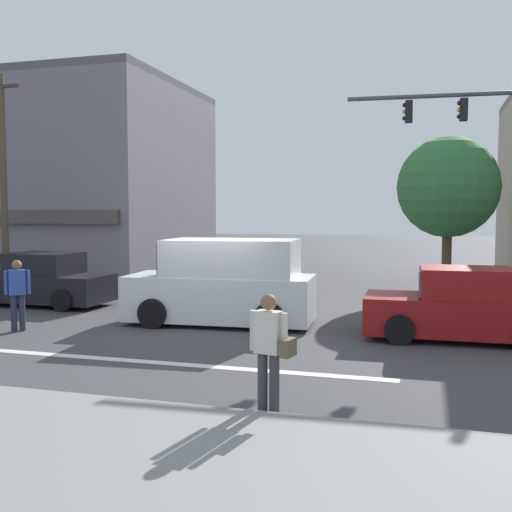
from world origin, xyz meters
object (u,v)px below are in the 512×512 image
Objects in this scene: sedan_crossing_center at (462,308)px; pedestrian_mid_crossing at (17,291)px; van_parked_curbside at (224,284)px; pedestrian_foreground_with_bag at (270,347)px; traffic_light_mast at (490,160)px; utility_pole_near_left at (4,182)px; sedan_approaching_near at (228,272)px; sedan_crossing_rightbound at (43,282)px; street_tree at (448,187)px.

sedan_crossing_center is 2.48× the size of pedestrian_mid_crossing.
sedan_crossing_center is at bearing -3.54° from van_parked_curbside.
pedestrian_foreground_with_bag is (2.81, -6.18, -0.05)m from van_parked_curbside.
traffic_light_mast is 3.71× the size of pedestrian_mid_crossing.
sedan_approaching_near is at bearing 24.30° from utility_pole_near_left.
utility_pole_near_left is 8.00m from sedan_approaching_near.
van_parked_curbside is 6.34m from sedan_crossing_rightbound.
sedan_crossing_center is 10.09m from pedestrian_mid_crossing.
van_parked_curbside is 5.61m from sedan_crossing_center.
van_parked_curbside is at bearing 176.46° from sedan_crossing_center.
utility_pole_near_left is 4.10m from sedan_crossing_rightbound.
utility_pole_near_left is at bearing 167.90° from sedan_crossing_center.
traffic_light_mast is at bearing 69.46° from pedestrian_foreground_with_bag.
traffic_light_mast is at bearing 2.79° from utility_pole_near_left.
utility_pole_near_left is 1.75× the size of sedan_crossing_center.
sedan_crossing_center is 2.48× the size of pedestrian_foreground_with_bag.
van_parked_curbside is 1.13× the size of sedan_approaching_near.
traffic_light_mast is 5.18m from sedan_crossing_center.
pedestrian_foreground_with_bag is 8.18m from pedestrian_mid_crossing.
pedestrian_foreground_with_bag is at bearing -115.45° from sedan_crossing_center.
street_tree is 1.28× the size of sedan_approaching_near.
sedan_approaching_near is at bearing 107.70° from van_parked_curbside.
sedan_approaching_near is at bearing 164.34° from traffic_light_mast.
sedan_crossing_center is at bearing 10.61° from pedestrian_mid_crossing.
street_tree is 1.28× the size of sedan_crossing_center.
utility_pole_near_left is 15.00m from traffic_light_mast.
pedestrian_foreground_with_bag is at bearing -68.72° from sedan_approaching_near.
sedan_crossing_center is at bearing -102.30° from traffic_light_mast.
van_parked_curbside is at bearing -17.43° from utility_pole_near_left.
utility_pole_near_left reaches higher than pedestrian_mid_crossing.
sedan_crossing_rightbound is 2.47× the size of pedestrian_foreground_with_bag.
utility_pole_near_left is at bearing 162.57° from van_parked_curbside.
sedan_crossing_center is 6.47m from pedestrian_foreground_with_bag.
utility_pole_near_left is 1.54× the size of van_parked_curbside.
van_parked_curbside reaches higher than sedan_crossing_center.
sedan_approaching_near is 6.18m from sedan_crossing_rightbound.
sedan_approaching_near is 12.79m from pedestrian_foreground_with_bag.
sedan_crossing_center is at bearing -89.06° from street_tree.
sedan_crossing_rightbound is at bearing -153.27° from street_tree.
sedan_crossing_rightbound is 4.01m from pedestrian_mid_crossing.
street_tree is 0.86× the size of traffic_light_mast.
street_tree is 3.18× the size of pedestrian_mid_crossing.
utility_pole_near_left is at bearing 142.04° from pedestrian_foreground_with_bag.
pedestrian_mid_crossing is (1.86, -3.55, 0.24)m from sedan_crossing_rightbound.
van_parked_curbside is at bearing -12.27° from sedan_crossing_rightbound.
sedan_crossing_rightbound is (2.37, -1.34, -3.06)m from utility_pole_near_left.
van_parked_curbside is at bearing -151.93° from traffic_light_mast.
utility_pole_near_left is 14.79m from sedan_crossing_center.
sedan_approaching_near is (-7.42, 6.07, 0.00)m from sedan_crossing_center.
pedestrian_foreground_with_bag is (-2.65, -13.40, -2.66)m from street_tree.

